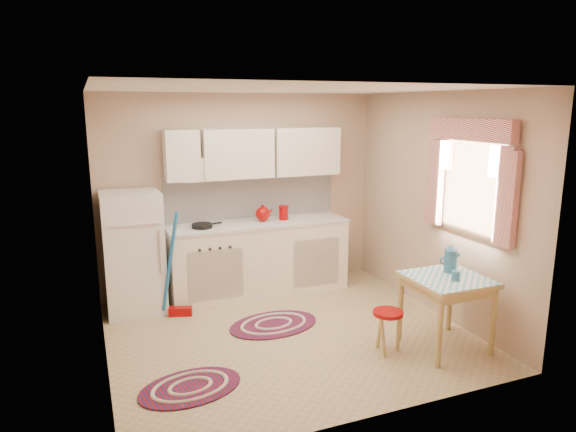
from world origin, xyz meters
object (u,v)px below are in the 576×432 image
Objects in this scene: table at (445,313)px; stool at (387,332)px; base_cabinets at (258,259)px; fridge at (133,253)px.

table reaches higher than stool.
table is (1.21, -2.15, -0.08)m from base_cabinets.
fridge reaches higher than base_cabinets.
base_cabinets is at bearing 107.23° from stool.
fridge is at bearing 142.41° from table.
fridge is 0.62× the size of base_cabinets.
table is at bearing -11.94° from stool.
base_cabinets is 2.46m from table.
base_cabinets is 2.13m from stool.
fridge reaches higher than table.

